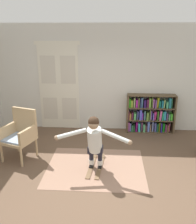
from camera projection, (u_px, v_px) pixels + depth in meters
ground_plane at (96, 178)px, 4.68m from camera, size 7.20×7.20×0.00m
back_wall at (102, 79)px, 6.68m from camera, size 6.00×0.10×2.90m
double_door at (59, 86)px, 6.76m from camera, size 1.22×0.05×2.45m
rug at (96, 167)px, 5.06m from camera, size 2.01×1.63×0.01m
bookshelf at (149, 115)px, 6.70m from camera, size 1.31×0.30×1.07m
wicker_chair at (20, 133)px, 5.29m from camera, size 0.76×0.76×1.10m
skis_pair at (96, 165)px, 5.08m from camera, size 0.35×0.96×0.07m
person_skier at (95, 139)px, 4.71m from camera, size 1.46×0.59×1.13m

